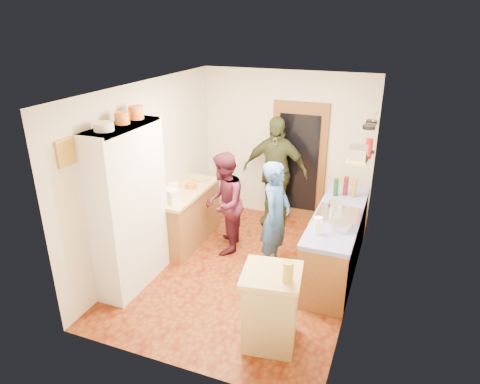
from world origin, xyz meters
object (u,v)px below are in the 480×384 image
Objects in this scene: person_back at (276,172)px; island_base at (271,310)px; right_counter_base at (336,243)px; person_hob at (277,218)px; hutch_body at (129,208)px; person_left at (226,203)px.

island_base is at bearing -77.55° from person_back.
right_counter_base is 1.83m from island_base.
person_hob is (-0.80, -0.29, 0.39)m from right_counter_base.
person_back is (1.24, 2.43, -0.15)m from hutch_body.
island_base is at bearing -12.96° from hutch_body.
island_base is 0.53× the size of person_hob.
hutch_body is 2.90m from right_counter_base.
person_hob is (-0.39, 1.49, 0.38)m from island_base.
person_left reaches higher than island_base.
person_hob reaches higher than island_base.
right_counter_base is at bearing 27.47° from hutch_body.
hutch_body is 2.00m from person_hob.
hutch_body is 1.00× the size of right_counter_base.
island_base is 0.45× the size of person_back.
island_base is (-0.41, -1.78, 0.01)m from right_counter_base.
hutch_body is at bearing 167.04° from island_base.
person_hob is 0.85× the size of person_back.
person_left is (-1.68, -0.03, 0.37)m from right_counter_base.
island_base is at bearing -160.77° from person_hob.
person_hob is at bearing 30.59° from hutch_body.
person_left is at bearing 57.14° from hutch_body.
hutch_body reaches higher than island_base.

